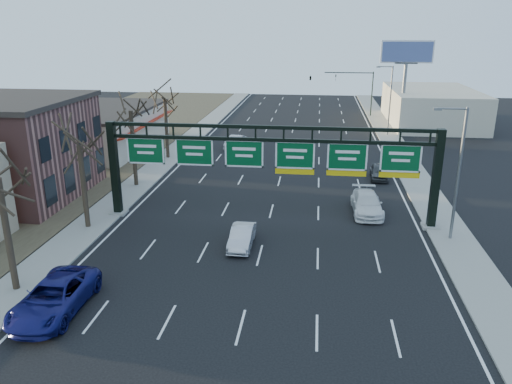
# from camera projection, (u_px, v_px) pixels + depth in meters

# --- Properties ---
(ground) EXTENTS (160.00, 160.00, 0.00)m
(ground) POSITION_uv_depth(u_px,v_px,m) (256.00, 270.00, 29.77)
(ground) COLOR black
(ground) RESTS_ON ground
(sidewalk_left) EXTENTS (3.00, 120.00, 0.12)m
(sidewalk_left) POSITION_uv_depth(u_px,v_px,m) (154.00, 170.00, 50.06)
(sidewalk_left) COLOR gray
(sidewalk_left) RESTS_ON ground
(sidewalk_right) EXTENTS (3.00, 120.00, 0.12)m
(sidewalk_right) POSITION_uv_depth(u_px,v_px,m) (416.00, 179.00, 47.10)
(sidewalk_right) COLOR gray
(sidewalk_right) RESTS_ON ground
(dirt_strip_left) EXTENTS (21.00, 120.00, 0.06)m
(dirt_strip_left) POSITION_uv_depth(u_px,v_px,m) (40.00, 166.00, 51.48)
(dirt_strip_left) COLOR #473D2B
(dirt_strip_left) RESTS_ON ground
(lane_markings) EXTENTS (21.60, 120.00, 0.01)m
(lane_markings) POSITION_uv_depth(u_px,v_px,m) (281.00, 175.00, 48.60)
(lane_markings) COLOR white
(lane_markings) RESTS_ON ground
(sign_gantry) EXTENTS (24.60, 1.20, 7.20)m
(sign_gantry) POSITION_uv_depth(u_px,v_px,m) (272.00, 161.00, 35.82)
(sign_gantry) COLOR black
(sign_gantry) RESTS_ON ground
(brick_block) EXTENTS (10.40, 12.40, 8.30)m
(brick_block) POSITION_uv_depth(u_px,v_px,m) (15.00, 149.00, 41.30)
(brick_block) COLOR brown
(brick_block) RESTS_ON ground
(cream_strip) EXTENTS (10.90, 18.40, 4.70)m
(cream_strip) POSITION_uv_depth(u_px,v_px,m) (105.00, 128.00, 58.81)
(cream_strip) COLOR beige
(cream_strip) RESTS_ON ground
(building_right_distant) EXTENTS (12.00, 20.00, 5.00)m
(building_right_distant) POSITION_uv_depth(u_px,v_px,m) (431.00, 106.00, 73.73)
(building_right_distant) COLOR beige
(building_right_distant) RESTS_ON ground
(tree_gantry) EXTENTS (3.60, 3.60, 8.48)m
(tree_gantry) POSITION_uv_depth(u_px,v_px,m) (77.00, 130.00, 33.70)
(tree_gantry) COLOR #2F231A
(tree_gantry) RESTS_ON sidewalk_left
(tree_mid) EXTENTS (3.60, 3.60, 9.24)m
(tree_mid) POSITION_uv_depth(u_px,v_px,m) (130.00, 99.00, 42.88)
(tree_mid) COLOR #2F231A
(tree_mid) RESTS_ON sidewalk_left
(tree_far) EXTENTS (3.60, 3.60, 8.86)m
(tree_far) POSITION_uv_depth(u_px,v_px,m) (164.00, 89.00, 52.41)
(tree_far) COLOR #2F231A
(tree_far) RESTS_ON sidewalk_left
(streetlight_near) EXTENTS (2.15, 0.22, 9.00)m
(streetlight_near) POSITION_uv_depth(u_px,v_px,m) (457.00, 168.00, 32.37)
(streetlight_near) COLOR slate
(streetlight_near) RESTS_ON sidewalk_right
(streetlight_far) EXTENTS (2.15, 0.22, 9.00)m
(streetlight_far) POSITION_uv_depth(u_px,v_px,m) (389.00, 97.00, 64.37)
(streetlight_far) COLOR slate
(streetlight_far) RESTS_ON sidewalk_right
(billboard_right) EXTENTS (7.00, 0.50, 12.00)m
(billboard_right) POSITION_uv_depth(u_px,v_px,m) (406.00, 63.00, 67.51)
(billboard_right) COLOR slate
(billboard_right) RESTS_ON ground
(traffic_signal_mast) EXTENTS (10.16, 0.54, 7.00)m
(traffic_signal_mast) POSITION_uv_depth(u_px,v_px,m) (334.00, 81.00, 79.15)
(traffic_signal_mast) COLOR black
(traffic_signal_mast) RESTS_ON ground
(car_blue_suv) EXTENTS (2.80, 6.03, 1.67)m
(car_blue_suv) POSITION_uv_depth(u_px,v_px,m) (54.00, 297.00, 25.13)
(car_blue_suv) COLOR navy
(car_blue_suv) RESTS_ON ground
(car_silver_sedan) EXTENTS (1.43, 4.05, 1.33)m
(car_silver_sedan) POSITION_uv_depth(u_px,v_px,m) (242.00, 237.00, 32.73)
(car_silver_sedan) COLOR #BABABF
(car_silver_sedan) RESTS_ON ground
(car_white_wagon) EXTENTS (2.34, 5.44, 1.56)m
(car_white_wagon) POSITION_uv_depth(u_px,v_px,m) (367.00, 203.00, 38.55)
(car_white_wagon) COLOR white
(car_white_wagon) RESTS_ON ground
(car_grey_far) EXTENTS (1.79, 4.09, 1.37)m
(car_grey_far) POSITION_uv_depth(u_px,v_px,m) (379.00, 171.00, 47.34)
(car_grey_far) COLOR #3D3F42
(car_grey_far) RESTS_ON ground
(car_silver_distant) EXTENTS (2.21, 4.48, 1.41)m
(car_silver_distant) POSITION_uv_depth(u_px,v_px,m) (235.00, 142.00, 59.24)
(car_silver_distant) COLOR silver
(car_silver_distant) RESTS_ON ground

